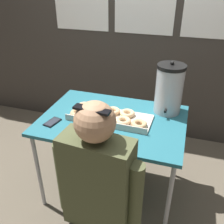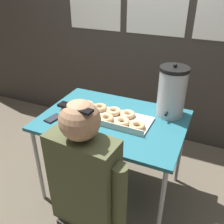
{
  "view_description": "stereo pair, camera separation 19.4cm",
  "coord_description": "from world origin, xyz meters",
  "px_view_note": "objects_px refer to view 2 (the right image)",
  "views": [
    {
      "loc": [
        0.5,
        -1.61,
        1.8
      ],
      "look_at": [
        -0.01,
        0.0,
        0.83
      ],
      "focal_mm": 40.0,
      "sensor_mm": 36.0,
      "label": 1
    },
    {
      "loc": [
        0.69,
        -1.54,
        1.8
      ],
      "look_at": [
        -0.01,
        0.0,
        0.83
      ],
      "focal_mm": 40.0,
      "sensor_mm": 36.0,
      "label": 2
    }
  ],
  "objects_px": {
    "cell_phone": "(53,119)",
    "person_seated": "(86,198)",
    "coffee_urn": "(172,92)",
    "donut_box": "(108,115)"
  },
  "relations": [
    {
      "from": "cell_phone",
      "to": "person_seated",
      "type": "xyz_separation_m",
      "value": [
        0.54,
        -0.46,
        -0.17
      ]
    },
    {
      "from": "coffee_urn",
      "to": "person_seated",
      "type": "bearing_deg",
      "value": -106.92
    },
    {
      "from": "coffee_urn",
      "to": "cell_phone",
      "type": "bearing_deg",
      "value": -151.18
    },
    {
      "from": "donut_box",
      "to": "coffee_urn",
      "type": "height_order",
      "value": "coffee_urn"
    },
    {
      "from": "coffee_urn",
      "to": "cell_phone",
      "type": "relative_size",
      "value": 2.9
    },
    {
      "from": "coffee_urn",
      "to": "cell_phone",
      "type": "height_order",
      "value": "coffee_urn"
    },
    {
      "from": "person_seated",
      "to": "donut_box",
      "type": "bearing_deg",
      "value": -71.55
    },
    {
      "from": "donut_box",
      "to": "cell_phone",
      "type": "xyz_separation_m",
      "value": [
        -0.39,
        -0.19,
        -0.02
      ]
    },
    {
      "from": "cell_phone",
      "to": "coffee_urn",
      "type": "bearing_deg",
      "value": 40.34
    },
    {
      "from": "donut_box",
      "to": "coffee_urn",
      "type": "distance_m",
      "value": 0.53
    }
  ]
}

